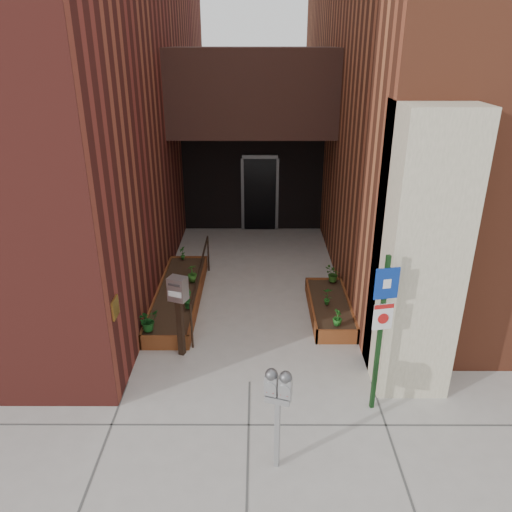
{
  "coord_description": "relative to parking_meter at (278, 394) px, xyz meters",
  "views": [
    {
      "loc": [
        0.12,
        -6.68,
        5.15
      ],
      "look_at": [
        0.1,
        1.8,
        1.47
      ],
      "focal_mm": 35.0,
      "sensor_mm": 36.0,
      "label": 1
    }
  ],
  "objects": [
    {
      "name": "parking_meter",
      "position": [
        0.0,
        0.0,
        0.0
      ],
      "size": [
        0.35,
        0.21,
        1.51
      ],
      "color": "#99999B",
      "rests_on": "ground"
    },
    {
      "name": "shrub_right_b",
      "position": [
        1.14,
        3.83,
        -0.68
      ],
      "size": [
        0.21,
        0.21,
        0.38
      ],
      "primitive_type": "imported",
      "rotation": [
        0.0,
        0.0,
        3.1
      ],
      "color": "#1B5A19",
      "rests_on": "planter_right"
    },
    {
      "name": "shrub_left_a",
      "position": [
        -2.23,
        2.86,
        -0.67
      ],
      "size": [
        0.52,
        0.52,
        0.41
      ],
      "primitive_type": "imported",
      "rotation": [
        0.0,
        0.0,
        0.83
      ],
      "color": "#164F19",
      "rests_on": "planter_left"
    },
    {
      "name": "shrub_right_a",
      "position": [
        1.23,
        3.04,
        -0.71
      ],
      "size": [
        0.2,
        0.2,
        0.31
      ],
      "primitive_type": "imported",
      "rotation": [
        0.0,
        0.0,
        1.39
      ],
      "color": "#1D5F1B",
      "rests_on": "planter_right"
    },
    {
      "name": "architecture",
      "position": [
        -0.56,
        8.64,
        3.81
      ],
      "size": [
        20.0,
        14.6,
        10.0
      ],
      "color": "maroon",
      "rests_on": "ground"
    },
    {
      "name": "shrub_right_c",
      "position": [
        1.39,
        4.84,
        -0.69
      ],
      "size": [
        0.45,
        0.45,
        0.36
      ],
      "primitive_type": "imported",
      "rotation": [
        0.0,
        0.0,
        3.95
      ],
      "color": "#265518",
      "rests_on": "planter_right"
    },
    {
      "name": "handrail",
      "position": [
        -1.43,
        4.39,
        -0.42
      ],
      "size": [
        0.04,
        3.34,
        0.9
      ],
      "color": "black",
      "rests_on": "ground"
    },
    {
      "name": "shrub_left_b",
      "position": [
        -1.63,
        3.68,
        -0.68
      ],
      "size": [
        0.29,
        0.29,
        0.38
      ],
      "primitive_type": "imported",
      "rotation": [
        0.0,
        0.0,
        2.32
      ],
      "color": "#164E1A",
      "rests_on": "planter_left"
    },
    {
      "name": "shrub_left_c",
      "position": [
        -1.67,
        4.86,
        -0.68
      ],
      "size": [
        0.3,
        0.3,
        0.39
      ],
      "primitive_type": "imported",
      "rotation": [
        0.0,
        0.0,
        3.69
      ],
      "color": "#265919",
      "rests_on": "planter_left"
    },
    {
      "name": "payment_dropbox",
      "position": [
        -1.6,
        2.54,
        -0.08
      ],
      "size": [
        0.36,
        0.31,
        1.51
      ],
      "color": "black",
      "rests_on": "ground"
    },
    {
      "name": "planter_right",
      "position": [
        1.22,
        3.94,
        -1.04
      ],
      "size": [
        0.8,
        2.2,
        0.3
      ],
      "color": "brown",
      "rests_on": "ground"
    },
    {
      "name": "ground",
      "position": [
        -0.38,
        1.74,
        -1.17
      ],
      "size": [
        80.0,
        80.0,
        0.0
      ],
      "primitive_type": "plane",
      "color": "#9E9991",
      "rests_on": "ground"
    },
    {
      "name": "shrub_left_d",
      "position": [
        -2.05,
        6.04,
        -0.7
      ],
      "size": [
        0.21,
        0.21,
        0.33
      ],
      "primitive_type": "imported",
      "rotation": [
        0.0,
        0.0,
        4.92
      ],
      "color": "#1E601B",
      "rests_on": "planter_left"
    },
    {
      "name": "planter_left",
      "position": [
        -1.93,
        4.44,
        -1.04
      ],
      "size": [
        0.9,
        3.6,
        0.3
      ],
      "color": "brown",
      "rests_on": "ground"
    },
    {
      "name": "sign_post",
      "position": [
        1.49,
        1.13,
        0.38
      ],
      "size": [
        0.34,
        0.11,
        2.53
      ],
      "color": "#123313",
      "rests_on": "ground"
    }
  ]
}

